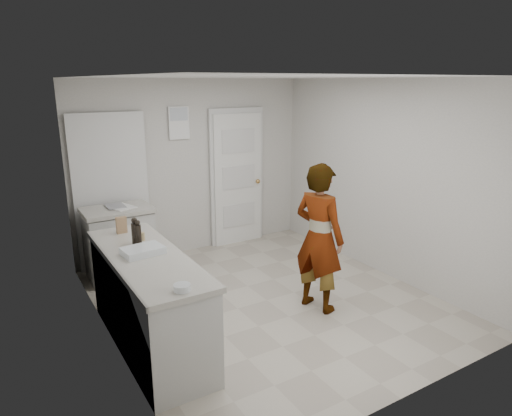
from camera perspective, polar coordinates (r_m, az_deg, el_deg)
ground at (r=5.41m, az=1.36°, el=-11.45°), size 4.00×4.00×0.00m
room_shell at (r=6.64m, az=-8.99°, el=2.91°), size 4.00×4.00×4.00m
main_counter at (r=4.51m, az=-13.21°, el=-11.66°), size 0.64×1.96×0.93m
side_counter at (r=6.11m, az=-16.66°, el=-4.50°), size 0.84×0.61×0.93m
person at (r=4.99m, az=7.88°, el=-3.72°), size 0.55×0.69×1.65m
cake_mix_box at (r=4.96m, az=-16.47°, el=-2.05°), size 0.11×0.05×0.17m
spice_jar at (r=4.69m, az=-14.05°, el=-3.47°), size 0.05×0.05×0.08m
oil_cruet_a at (r=4.58m, az=-14.89°, el=-2.85°), size 0.07×0.07×0.27m
oil_cruet_b at (r=4.54m, az=-14.50°, el=-3.08°), size 0.06×0.06×0.26m
baking_dish at (r=4.34m, az=-13.97°, el=-5.22°), size 0.38×0.29×0.06m
egg_bowl at (r=3.55m, az=-9.24°, el=-9.79°), size 0.13×0.13×0.05m
papers at (r=5.99m, az=-16.50°, el=0.14°), size 0.35×0.40×0.01m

